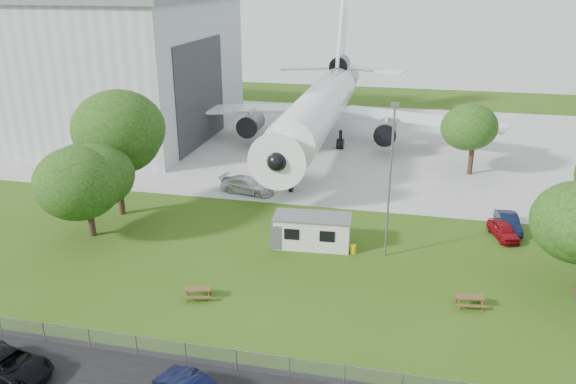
% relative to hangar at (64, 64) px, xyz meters
% --- Properties ---
extents(ground, '(160.00, 160.00, 0.00)m').
position_rel_hangar_xyz_m(ground, '(37.97, -36.00, -9.41)').
color(ground, '#3F5F1A').
extents(concrete_apron, '(120.00, 46.00, 0.03)m').
position_rel_hangar_xyz_m(concrete_apron, '(37.97, 2.00, -9.39)').
color(concrete_apron, '#B7B7B2').
rests_on(concrete_apron, ground).
extents(hangar, '(43.00, 31.00, 18.55)m').
position_rel_hangar_xyz_m(hangar, '(0.00, 0.00, 0.00)').
color(hangar, '#B2B7BC').
rests_on(hangar, ground).
extents(airliner, '(46.36, 47.73, 17.69)m').
position_rel_hangar_xyz_m(airliner, '(35.97, -0.14, -4.14)').
color(airliner, white).
rests_on(airliner, ground).
extents(site_cabin, '(6.84, 3.13, 2.62)m').
position_rel_hangar_xyz_m(site_cabin, '(40.29, -29.30, -8.09)').
color(site_cabin, silver).
rests_on(site_cabin, ground).
extents(picnic_west, '(2.12, 1.90, 0.76)m').
position_rel_hangar_xyz_m(picnic_west, '(34.16, -38.91, -9.41)').
color(picnic_west, brown).
rests_on(picnic_west, ground).
extents(picnic_east, '(1.98, 1.72, 0.76)m').
position_rel_hangar_xyz_m(picnic_east, '(52.06, -35.96, -9.41)').
color(picnic_east, brown).
rests_on(picnic_east, ground).
extents(fence, '(58.00, 0.04, 1.30)m').
position_rel_hangar_xyz_m(fence, '(37.97, -45.50, -9.41)').
color(fence, gray).
rests_on(fence, ground).
extents(lamp_mast, '(0.16, 0.16, 12.00)m').
position_rel_hangar_xyz_m(lamp_mast, '(46.17, -29.80, -3.41)').
color(lamp_mast, slate).
rests_on(lamp_mast, ground).
extents(tree_west_big, '(9.33, 9.33, 11.99)m').
position_rel_hangar_xyz_m(tree_west_big, '(21.95, -26.58, -2.10)').
color(tree_west_big, '#382619').
rests_on(tree_west_big, ground).
extents(tree_west_small, '(7.20, 7.20, 8.65)m').
position_rel_hangar_xyz_m(tree_west_small, '(21.79, -31.41, -4.37)').
color(tree_west_small, '#382619').
rests_on(tree_west_small, ground).
extents(tree_far_apron, '(6.52, 6.52, 8.54)m').
position_rel_hangar_xyz_m(tree_far_apron, '(54.13, -7.91, -4.14)').
color(tree_far_apron, '#382619').
rests_on(tree_far_apron, ground).
extents(car_west_estate, '(5.58, 3.44, 1.44)m').
position_rel_hangar_xyz_m(car_west_estate, '(27.00, -48.67, -8.69)').
color(car_west_estate, black).
rests_on(car_west_estate, ground).
extents(car_ne_hatch, '(2.63, 4.23, 1.34)m').
position_rel_hangar_xyz_m(car_ne_hatch, '(55.61, -24.35, -8.74)').
color(car_ne_hatch, maroon).
rests_on(car_ne_hatch, ground).
extents(car_ne_sedan, '(1.94, 4.52, 1.45)m').
position_rel_hangar_xyz_m(car_ne_sedan, '(56.19, -22.71, -8.68)').
color(car_ne_sedan, black).
rests_on(car_ne_sedan, ground).
extents(car_apron_van, '(5.86, 3.21, 1.61)m').
position_rel_hangar_xyz_m(car_apron_van, '(31.66, -18.82, -8.60)').
color(car_apron_van, silver).
rests_on(car_apron_van, ground).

